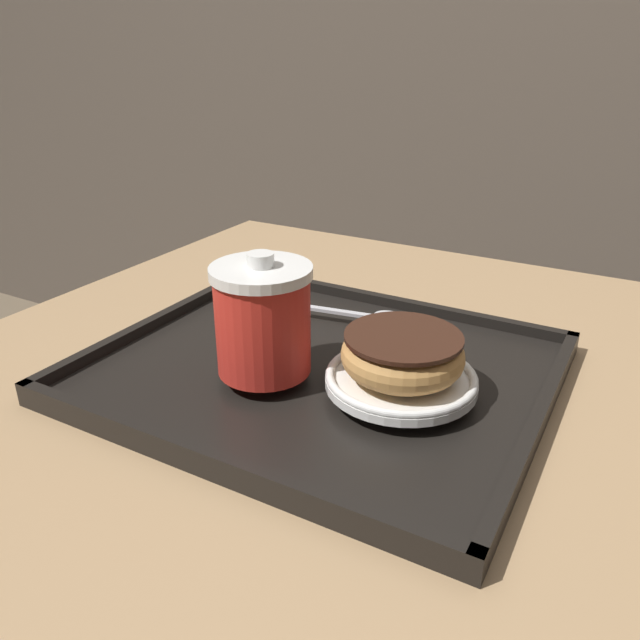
# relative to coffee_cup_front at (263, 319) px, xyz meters

# --- Properties ---
(cafe_table) EXTENTS (0.80, 0.88, 0.73)m
(cafe_table) POSITION_rel_coffee_cup_front_xyz_m (0.02, 0.08, -0.26)
(cafe_table) COLOR tan
(cafe_table) RESTS_ON ground_plane
(serving_tray) EXTENTS (0.44, 0.37, 0.02)m
(serving_tray) POSITION_rel_coffee_cup_front_xyz_m (0.03, 0.05, -0.07)
(serving_tray) COLOR black
(serving_tray) RESTS_ON cafe_table
(coffee_cup_front) EXTENTS (0.09, 0.09, 0.12)m
(coffee_cup_front) POSITION_rel_coffee_cup_front_xyz_m (0.00, 0.00, 0.00)
(coffee_cup_front) COLOR red
(coffee_cup_front) RESTS_ON serving_tray
(plate_with_chocolate_donut) EXTENTS (0.14, 0.14, 0.01)m
(plate_with_chocolate_donut) POSITION_rel_coffee_cup_front_xyz_m (0.13, 0.04, -0.05)
(plate_with_chocolate_donut) COLOR white
(plate_with_chocolate_donut) RESTS_ON serving_tray
(donut_chocolate_glazed) EXTENTS (0.11, 0.11, 0.04)m
(donut_chocolate_glazed) POSITION_rel_coffee_cup_front_xyz_m (0.13, 0.04, -0.02)
(donut_chocolate_glazed) COLOR tan
(donut_chocolate_glazed) RESTS_ON plate_with_chocolate_donut
(spoon) EXTENTS (0.17, 0.04, 0.01)m
(spoon) POSITION_rel_coffee_cup_front_xyz_m (0.03, 0.16, -0.05)
(spoon) COLOR silver
(spoon) RESTS_ON serving_tray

